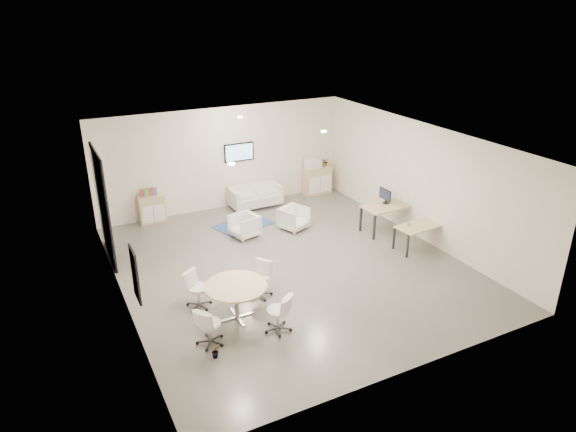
{
  "coord_description": "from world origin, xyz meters",
  "views": [
    {
      "loc": [
        -5.19,
        -10.14,
        6.15
      ],
      "look_at": [
        0.16,
        0.4,
        1.16
      ],
      "focal_mm": 32.0,
      "sensor_mm": 36.0,
      "label": 1
    }
  ],
  "objects_px": {
    "sideboard_right": "(317,180)",
    "desk_rear": "(389,208)",
    "desk_front": "(420,227)",
    "round_table": "(236,289)",
    "loveseat": "(255,196)",
    "armchair_left": "(244,225)",
    "sideboard_left": "(152,209)",
    "armchair_right": "(294,217)"
  },
  "relations": [
    {
      "from": "armchair_right",
      "to": "sideboard_right",
      "type": "bearing_deg",
      "value": 25.38
    },
    {
      "from": "round_table",
      "to": "loveseat",
      "type": "bearing_deg",
      "value": 63.06
    },
    {
      "from": "armchair_right",
      "to": "round_table",
      "type": "relative_size",
      "value": 0.57
    },
    {
      "from": "sideboard_left",
      "to": "desk_rear",
      "type": "relative_size",
      "value": 0.55
    },
    {
      "from": "armchair_left",
      "to": "armchair_right",
      "type": "bearing_deg",
      "value": 70.93
    },
    {
      "from": "sideboard_left",
      "to": "armchair_right",
      "type": "xyz_separation_m",
      "value": [
        3.54,
        -2.34,
        -0.06
      ]
    },
    {
      "from": "armchair_left",
      "to": "desk_front",
      "type": "xyz_separation_m",
      "value": [
        3.86,
        -2.81,
        0.26
      ]
    },
    {
      "from": "sideboard_right",
      "to": "desk_rear",
      "type": "relative_size",
      "value": 0.61
    },
    {
      "from": "desk_front",
      "to": "sideboard_right",
      "type": "bearing_deg",
      "value": 87.92
    },
    {
      "from": "armchair_left",
      "to": "round_table",
      "type": "height_order",
      "value": "round_table"
    },
    {
      "from": "sideboard_left",
      "to": "round_table",
      "type": "bearing_deg",
      "value": -86.29
    },
    {
      "from": "loveseat",
      "to": "armchair_right",
      "type": "relative_size",
      "value": 2.24
    },
    {
      "from": "desk_front",
      "to": "loveseat",
      "type": "bearing_deg",
      "value": 113.74
    },
    {
      "from": "armchair_left",
      "to": "armchair_right",
      "type": "distance_m",
      "value": 1.49
    },
    {
      "from": "sideboard_right",
      "to": "desk_rear",
      "type": "bearing_deg",
      "value": -86.06
    },
    {
      "from": "sideboard_left",
      "to": "armchair_left",
      "type": "xyz_separation_m",
      "value": [
        2.06,
        -2.17,
        -0.07
      ]
    },
    {
      "from": "armchair_left",
      "to": "desk_front",
      "type": "distance_m",
      "value": 4.78
    },
    {
      "from": "sideboard_right",
      "to": "armchair_right",
      "type": "bearing_deg",
      "value": -132.28
    },
    {
      "from": "round_table",
      "to": "armchair_right",
      "type": "bearing_deg",
      "value": 47.91
    },
    {
      "from": "desk_rear",
      "to": "desk_front",
      "type": "distance_m",
      "value": 1.31
    },
    {
      "from": "sideboard_left",
      "to": "armchair_left",
      "type": "relative_size",
      "value": 1.19
    },
    {
      "from": "armchair_left",
      "to": "round_table",
      "type": "distance_m",
      "value": 4.05
    },
    {
      "from": "armchair_left",
      "to": "sideboard_left",
      "type": "bearing_deg",
      "value": -149.2
    },
    {
      "from": "armchair_right",
      "to": "desk_rear",
      "type": "xyz_separation_m",
      "value": [
        2.35,
        -1.34,
        0.35
      ]
    },
    {
      "from": "armchair_left",
      "to": "desk_rear",
      "type": "xyz_separation_m",
      "value": [
        3.82,
        -1.5,
        0.36
      ]
    },
    {
      "from": "sideboard_left",
      "to": "desk_rear",
      "type": "xyz_separation_m",
      "value": [
        5.88,
        -3.68,
        0.29
      ]
    },
    {
      "from": "sideboard_left",
      "to": "desk_rear",
      "type": "distance_m",
      "value": 6.94
    },
    {
      "from": "desk_front",
      "to": "desk_rear",
      "type": "bearing_deg",
      "value": 86.13
    },
    {
      "from": "sideboard_right",
      "to": "desk_front",
      "type": "height_order",
      "value": "sideboard_right"
    },
    {
      "from": "desk_rear",
      "to": "round_table",
      "type": "relative_size",
      "value": 1.21
    },
    {
      "from": "sideboard_left",
      "to": "armchair_left",
      "type": "distance_m",
      "value": 2.99
    },
    {
      "from": "desk_front",
      "to": "round_table",
      "type": "relative_size",
      "value": 1.06
    },
    {
      "from": "desk_front",
      "to": "round_table",
      "type": "bearing_deg",
      "value": -176.68
    },
    {
      "from": "loveseat",
      "to": "armchair_left",
      "type": "relative_size",
      "value": 2.29
    },
    {
      "from": "desk_rear",
      "to": "desk_front",
      "type": "relative_size",
      "value": 1.14
    },
    {
      "from": "armchair_right",
      "to": "desk_front",
      "type": "xyz_separation_m",
      "value": [
        2.38,
        -2.65,
        0.25
      ]
    },
    {
      "from": "sideboard_right",
      "to": "desk_front",
      "type": "relative_size",
      "value": 0.69
    },
    {
      "from": "armchair_left",
      "to": "desk_front",
      "type": "bearing_deg",
      "value": 41.17
    },
    {
      "from": "sideboard_left",
      "to": "loveseat",
      "type": "bearing_deg",
      "value": -3.35
    },
    {
      "from": "armchair_right",
      "to": "round_table",
      "type": "xyz_separation_m",
      "value": [
        -3.16,
        -3.5,
        0.34
      ]
    },
    {
      "from": "sideboard_left",
      "to": "sideboard_right",
      "type": "relative_size",
      "value": 0.89
    },
    {
      "from": "desk_front",
      "to": "round_table",
      "type": "distance_m",
      "value": 5.61
    }
  ]
}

